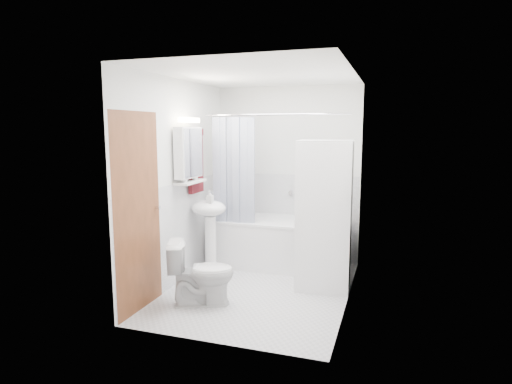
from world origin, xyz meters
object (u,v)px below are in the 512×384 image
(bathtub, at_px, (280,240))
(washer_dryer, at_px, (324,215))
(toilet, at_px, (201,273))
(sink, at_px, (209,220))

(bathtub, xyz_separation_m, washer_dryer, (0.67, -0.56, 0.50))
(bathtub, xyz_separation_m, toilet, (-0.46, -1.49, -0.01))
(sink, distance_m, washer_dryer, 1.44)
(sink, relative_size, washer_dryer, 0.61)
(bathtub, bearing_deg, sink, -141.83)
(bathtub, distance_m, washer_dryer, 1.01)
(sink, xyz_separation_m, toilet, (0.30, -0.89, -0.37))
(washer_dryer, bearing_deg, sink, 177.87)
(sink, bearing_deg, washer_dryer, 1.45)
(sink, xyz_separation_m, washer_dryer, (1.43, 0.04, 0.15))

